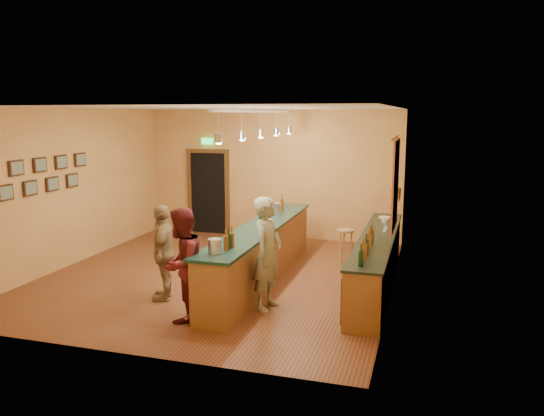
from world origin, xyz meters
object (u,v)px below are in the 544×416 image
(back_counter, at_px, (377,261))
(bar_stool, at_px, (345,236))
(bartender, at_px, (268,254))
(customer_b, at_px, (164,252))
(customer_a, at_px, (182,264))
(tasting_bar, at_px, (261,249))

(back_counter, bearing_deg, bar_stool, 120.38)
(bartender, bearing_deg, customer_b, 98.64)
(customer_a, distance_m, customer_b, 1.03)
(back_counter, distance_m, customer_b, 3.76)
(back_counter, xyz_separation_m, bartender, (-1.57, -1.56, 0.42))
(back_counter, height_order, bar_stool, back_counter)
(customer_a, bearing_deg, tasting_bar, 167.15)
(back_counter, bearing_deg, customer_a, -138.31)
(bartender, relative_size, customer_a, 1.05)
(back_counter, xyz_separation_m, customer_a, (-2.67, -2.38, 0.38))
(bartender, bearing_deg, back_counter, -38.39)
(tasting_bar, distance_m, customer_a, 2.28)
(tasting_bar, distance_m, bartender, 1.52)
(tasting_bar, xyz_separation_m, bar_stool, (1.36, 1.49, -0.01))
(customer_a, relative_size, bar_stool, 2.33)
(bartender, bearing_deg, tasting_bar, 28.48)
(customer_a, xyz_separation_m, customer_b, (-0.70, 0.75, -0.06))
(bartender, bearing_deg, bar_stool, -8.93)
(customer_a, bearing_deg, bar_stool, 153.83)
(back_counter, relative_size, customer_a, 2.63)
(customer_b, bearing_deg, back_counter, 97.68)
(back_counter, height_order, customer_b, customer_b)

